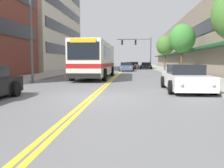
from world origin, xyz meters
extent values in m
plane|color=slate|center=(0.00, 37.00, 0.00)|extent=(240.00, 240.00, 0.00)
cube|color=#9E9B96|center=(-7.39, 37.00, 0.07)|extent=(3.79, 106.00, 0.13)
cube|color=#9E9B96|center=(7.39, 37.00, 0.07)|extent=(3.79, 106.00, 0.13)
cube|color=yellow|center=(-0.10, 37.00, 0.00)|extent=(0.14, 106.00, 0.01)
cube|color=yellow|center=(0.10, 37.00, 0.00)|extent=(0.14, 106.00, 0.01)
cube|color=beige|center=(-15.54, 31.68, 11.65)|extent=(12.00, 22.67, 23.31)
cube|color=black|center=(-9.50, 31.68, 3.33)|extent=(0.08, 20.86, 1.40)
cube|color=black|center=(-9.50, 31.68, 6.66)|extent=(0.08, 20.86, 1.40)
cube|color=black|center=(-9.50, 31.68, 9.99)|extent=(0.08, 20.86, 1.40)
cube|color=gray|center=(13.54, 37.00, 4.21)|extent=(8.00, 68.00, 8.42)
cube|color=#1E4C28|center=(8.99, 37.00, 2.90)|extent=(1.10, 61.20, 0.24)
cube|color=black|center=(9.50, 37.00, 5.22)|extent=(0.08, 61.20, 1.40)
cube|color=silver|center=(-1.70, 12.35, 1.74)|extent=(2.47, 11.52, 2.79)
cube|color=#B21919|center=(-1.70, 12.35, 1.19)|extent=(2.49, 11.54, 0.32)
cube|color=black|center=(-1.70, 12.93, 2.19)|extent=(2.50, 8.98, 1.00)
cube|color=black|center=(-1.70, 6.57, 2.25)|extent=(2.22, 0.04, 1.23)
cube|color=yellow|center=(-1.70, 6.56, 2.94)|extent=(1.78, 0.06, 0.28)
cube|color=black|center=(-1.70, 6.55, 0.53)|extent=(2.42, 0.08, 0.32)
cylinder|color=black|center=(-2.96, 8.44, 0.50)|extent=(0.30, 1.00, 1.00)
cylinder|color=black|center=(-0.43, 8.44, 0.50)|extent=(0.30, 1.00, 1.00)
cylinder|color=black|center=(-2.96, 15.52, 0.50)|extent=(0.30, 1.00, 1.00)
cylinder|color=black|center=(-0.43, 15.52, 0.50)|extent=(0.30, 1.00, 1.00)
cube|color=#38383D|center=(-4.34, 26.32, 0.52)|extent=(1.72, 4.27, 0.70)
cube|color=black|center=(-4.34, 26.49, 1.10)|extent=(1.48, 1.88, 0.47)
cylinder|color=black|center=(-5.22, 24.99, 0.30)|extent=(0.22, 0.61, 0.61)
cylinder|color=black|center=(-3.46, 24.99, 0.30)|extent=(0.22, 0.61, 0.61)
cylinder|color=black|center=(-5.22, 27.64, 0.30)|extent=(0.22, 0.61, 0.61)
cylinder|color=black|center=(-3.46, 27.64, 0.30)|extent=(0.22, 0.61, 0.61)
sphere|color=silver|center=(-4.94, 24.16, 0.55)|extent=(0.16, 0.16, 0.16)
sphere|color=silver|center=(-3.74, 24.16, 0.55)|extent=(0.16, 0.16, 0.16)
cube|color=red|center=(-4.96, 28.46, 0.55)|extent=(0.18, 0.04, 0.10)
cube|color=red|center=(-3.72, 28.46, 0.55)|extent=(0.18, 0.04, 0.10)
cube|color=beige|center=(-4.30, 33.70, 0.55)|extent=(1.91, 4.22, 0.74)
cube|color=black|center=(-4.30, 33.87, 1.18)|extent=(1.64, 1.85, 0.51)
cylinder|color=black|center=(-5.27, 32.39, 0.32)|extent=(0.22, 0.65, 0.65)
cylinder|color=black|center=(-3.32, 32.39, 0.32)|extent=(0.22, 0.65, 0.65)
cylinder|color=black|center=(-5.27, 35.00, 0.32)|extent=(0.22, 0.65, 0.65)
cylinder|color=black|center=(-3.32, 35.00, 0.32)|extent=(0.22, 0.65, 0.65)
sphere|color=silver|center=(-4.96, 31.57, 0.59)|extent=(0.16, 0.16, 0.16)
sphere|color=silver|center=(-3.63, 31.57, 0.59)|extent=(0.16, 0.16, 0.16)
cube|color=red|center=(-4.98, 35.81, 0.59)|extent=(0.18, 0.04, 0.10)
cube|color=red|center=(-3.61, 35.81, 0.59)|extent=(0.18, 0.04, 0.10)
cylinder|color=black|center=(-3.35, -0.05, 0.33)|extent=(0.22, 0.66, 0.66)
cube|color=red|center=(-3.63, 0.76, 0.55)|extent=(0.18, 0.04, 0.10)
cube|color=white|center=(4.43, 2.69, 0.52)|extent=(1.86, 4.77, 0.67)
cube|color=black|center=(4.43, 2.88, 1.10)|extent=(1.60, 2.10, 0.50)
cylinder|color=black|center=(3.48, 1.21, 0.33)|extent=(0.22, 0.66, 0.66)
cylinder|color=black|center=(5.38, 1.21, 0.33)|extent=(0.22, 0.66, 0.66)
cylinder|color=black|center=(3.48, 4.16, 0.33)|extent=(0.22, 0.66, 0.66)
cylinder|color=black|center=(5.38, 4.16, 0.33)|extent=(0.22, 0.66, 0.66)
sphere|color=silver|center=(3.78, 0.28, 0.55)|extent=(0.16, 0.16, 0.16)
sphere|color=silver|center=(5.08, 0.28, 0.55)|extent=(0.16, 0.16, 0.16)
cube|color=red|center=(3.76, 5.08, 0.55)|extent=(0.18, 0.04, 0.10)
cube|color=red|center=(5.10, 5.08, 0.55)|extent=(0.18, 0.04, 0.10)
cube|color=#232328|center=(4.27, 39.07, 0.49)|extent=(1.93, 4.04, 0.61)
cube|color=black|center=(4.27, 39.23, 1.04)|extent=(1.66, 1.78, 0.49)
cylinder|color=black|center=(3.28, 37.82, 0.33)|extent=(0.22, 0.65, 0.65)
cylinder|color=black|center=(5.26, 37.82, 0.33)|extent=(0.22, 0.65, 0.65)
cylinder|color=black|center=(3.28, 40.32, 0.33)|extent=(0.22, 0.65, 0.65)
cylinder|color=black|center=(5.26, 40.32, 0.33)|extent=(0.22, 0.65, 0.65)
sphere|color=silver|center=(3.59, 37.03, 0.52)|extent=(0.16, 0.16, 0.16)
sphere|color=silver|center=(4.95, 37.03, 0.52)|extent=(0.16, 0.16, 0.16)
cube|color=red|center=(3.58, 41.10, 0.52)|extent=(0.18, 0.04, 0.10)
cube|color=red|center=(4.97, 41.10, 0.52)|extent=(0.18, 0.04, 0.10)
cube|color=maroon|center=(1.21, 37.95, 0.50)|extent=(1.80, 4.64, 0.65)
cube|color=black|center=(1.21, 38.13, 1.09)|extent=(1.55, 2.04, 0.52)
cylinder|color=black|center=(0.29, 36.51, 0.31)|extent=(0.22, 0.62, 0.62)
cylinder|color=black|center=(2.13, 36.51, 0.31)|extent=(0.22, 0.62, 0.62)
cylinder|color=black|center=(0.29, 39.39, 0.31)|extent=(0.22, 0.62, 0.62)
cylinder|color=black|center=(2.13, 39.39, 0.31)|extent=(0.22, 0.62, 0.62)
sphere|color=silver|center=(0.58, 35.61, 0.53)|extent=(0.16, 0.16, 0.16)
sphere|color=silver|center=(1.84, 35.61, 0.53)|extent=(0.16, 0.16, 0.16)
cube|color=red|center=(0.56, 40.28, 0.53)|extent=(0.18, 0.04, 0.10)
cube|color=red|center=(1.86, 40.28, 0.53)|extent=(0.18, 0.04, 0.10)
cube|color=#B7B7BC|center=(2.05, 44.38, 0.51)|extent=(1.90, 4.33, 0.67)
cube|color=black|center=(2.05, 44.55, 1.11)|extent=(1.63, 1.91, 0.52)
cylinder|color=black|center=(1.08, 43.04, 0.33)|extent=(0.22, 0.65, 0.65)
cylinder|color=black|center=(3.02, 43.04, 0.33)|extent=(0.22, 0.65, 0.65)
cylinder|color=black|center=(1.08, 45.72, 0.33)|extent=(0.22, 0.65, 0.65)
cylinder|color=black|center=(3.02, 45.72, 0.33)|extent=(0.22, 0.65, 0.65)
sphere|color=silver|center=(1.39, 42.19, 0.55)|extent=(0.16, 0.16, 0.16)
sphere|color=silver|center=(2.71, 42.19, 0.55)|extent=(0.16, 0.16, 0.16)
cube|color=red|center=(1.37, 46.55, 0.55)|extent=(0.18, 0.04, 0.10)
cube|color=red|center=(2.73, 46.55, 0.55)|extent=(0.18, 0.04, 0.10)
cube|color=#475675|center=(0.74, 27.97, 0.53)|extent=(1.94, 4.32, 0.71)
cube|color=black|center=(0.74, 28.14, 1.11)|extent=(1.67, 1.90, 0.45)
cylinder|color=black|center=(-0.25, 26.63, 0.32)|extent=(0.22, 0.64, 0.64)
cylinder|color=black|center=(1.73, 26.63, 0.32)|extent=(0.22, 0.64, 0.64)
cylinder|color=black|center=(-0.25, 29.31, 0.32)|extent=(0.22, 0.64, 0.64)
cylinder|color=black|center=(1.73, 29.31, 0.32)|extent=(0.22, 0.64, 0.64)
sphere|color=silver|center=(0.06, 25.79, 0.57)|extent=(0.16, 0.16, 0.16)
sphere|color=silver|center=(1.42, 25.79, 0.57)|extent=(0.16, 0.16, 0.16)
cube|color=red|center=(0.04, 30.14, 0.57)|extent=(0.18, 0.04, 0.10)
cube|color=red|center=(1.44, 30.14, 0.57)|extent=(0.18, 0.04, 0.10)
cylinder|color=#47474C|center=(5.20, 39.11, 3.07)|extent=(0.18, 0.18, 6.14)
cylinder|color=#47474C|center=(1.91, 39.11, 5.79)|extent=(6.58, 0.11, 0.11)
cube|color=black|center=(2.24, 39.11, 5.19)|extent=(0.34, 0.26, 0.92)
sphere|color=red|center=(2.24, 38.95, 5.46)|extent=(0.18, 0.18, 0.18)
sphere|color=yellow|center=(2.24, 38.95, 5.19)|extent=(0.18, 0.18, 0.18)
sphere|color=green|center=(2.24, 38.95, 4.91)|extent=(0.18, 0.18, 0.18)
cylinder|color=black|center=(2.24, 39.11, 5.72)|extent=(0.02, 0.02, 0.14)
cube|color=black|center=(-0.39, 39.11, 5.19)|extent=(0.34, 0.26, 0.92)
sphere|color=red|center=(-0.39, 38.95, 5.46)|extent=(0.18, 0.18, 0.18)
sphere|color=yellow|center=(-0.39, 38.95, 5.19)|extent=(0.18, 0.18, 0.18)
sphere|color=green|center=(-0.39, 38.95, 4.91)|extent=(0.18, 0.18, 0.18)
cylinder|color=black|center=(-0.39, 39.11, 5.72)|extent=(0.02, 0.02, 0.14)
cylinder|color=#47474C|center=(-5.30, 6.50, 4.71)|extent=(0.16, 0.16, 9.41)
cylinder|color=brown|center=(7.20, 18.34, 1.48)|extent=(0.26, 0.26, 2.70)
ellipsoid|color=#387F33|center=(7.20, 18.34, 4.07)|extent=(2.90, 2.90, 3.19)
cylinder|color=brown|center=(6.66, 28.81, 1.46)|extent=(0.21, 0.21, 2.66)
ellipsoid|color=#42752D|center=(6.66, 28.81, 3.93)|extent=(2.70, 2.70, 2.97)
cylinder|color=red|center=(5.95, 6.78, 0.48)|extent=(0.28, 0.28, 0.69)
sphere|color=red|center=(5.95, 6.78, 0.89)|extent=(0.25, 0.25, 0.25)
cylinder|color=red|center=(5.77, 6.78, 0.55)|extent=(0.08, 0.12, 0.12)
camera|label=1|loc=(1.71, -10.43, 1.54)|focal=40.00mm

